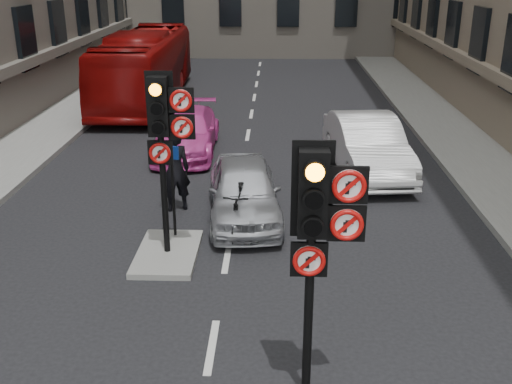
# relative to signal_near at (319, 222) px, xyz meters

# --- Properties ---
(pavement_left) EXTENTS (3.00, 50.00, 0.16)m
(pavement_left) POSITION_rel_signal_near_xyz_m (-8.69, 11.01, -2.50)
(pavement_left) COLOR gray
(pavement_left) RESTS_ON ground
(pavement_right) EXTENTS (3.00, 50.00, 0.16)m
(pavement_right) POSITION_rel_signal_near_xyz_m (5.71, 11.01, -2.50)
(pavement_right) COLOR gray
(pavement_right) RESTS_ON ground
(centre_island) EXTENTS (1.20, 2.00, 0.12)m
(centre_island) POSITION_rel_signal_near_xyz_m (-2.69, 4.01, -2.52)
(centre_island) COLOR gray
(centre_island) RESTS_ON ground
(signal_near) EXTENTS (0.91, 0.40, 3.58)m
(signal_near) POSITION_rel_signal_near_xyz_m (0.00, 0.00, 0.00)
(signal_near) COLOR black
(signal_near) RESTS_ON ground
(signal_far) EXTENTS (0.91, 0.40, 3.58)m
(signal_far) POSITION_rel_signal_near_xyz_m (-2.60, 4.00, 0.12)
(signal_far) COLOR black
(signal_far) RESTS_ON centre_island
(car_silver) EXTENTS (1.97, 4.08, 1.34)m
(car_silver) POSITION_rel_signal_near_xyz_m (-1.25, 6.01, -1.91)
(car_silver) COLOR #ADAFB5
(car_silver) RESTS_ON ground
(car_white) EXTENTS (2.13, 4.91, 1.57)m
(car_white) POSITION_rel_signal_near_xyz_m (2.00, 9.30, -1.80)
(car_white) COLOR silver
(car_white) RESTS_ON ground
(car_pink) EXTENTS (1.92, 4.48, 1.29)m
(car_pink) POSITION_rel_signal_near_xyz_m (-3.27, 11.00, -1.94)
(car_pink) COLOR #DA40A1
(car_pink) RESTS_ON ground
(bus_red) EXTENTS (2.54, 10.41, 2.89)m
(bus_red) POSITION_rel_signal_near_xyz_m (-5.99, 18.13, -1.14)
(bus_red) COLOR maroon
(bus_red) RESTS_ON ground
(motorcycle) EXTENTS (0.68, 1.88, 1.11)m
(motorcycle) POSITION_rel_signal_near_xyz_m (-1.31, 5.01, -2.03)
(motorcycle) COLOR black
(motorcycle) RESTS_ON ground
(motorcyclist) EXTENTS (0.85, 0.72, 1.98)m
(motorcyclist) POSITION_rel_signal_near_xyz_m (-2.88, 6.41, -1.59)
(motorcyclist) COLOR black
(motorcyclist) RESTS_ON ground
(info_sign) EXTENTS (0.34, 0.13, 1.98)m
(info_sign) POSITION_rel_signal_near_xyz_m (-2.65, 4.74, -1.19)
(info_sign) COLOR black
(info_sign) RESTS_ON centre_island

